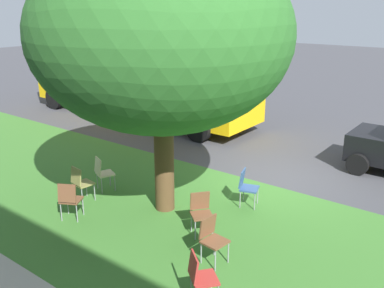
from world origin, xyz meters
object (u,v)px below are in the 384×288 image
(chair_0, at_px, (200,275))
(chair_5, at_px, (102,171))
(chair_1, at_px, (246,185))
(chair_6, at_px, (81,181))
(street_tree, at_px, (161,36))
(chair_4, at_px, (201,210))
(school_bus, at_px, (138,75))
(chair_3, at_px, (212,236))
(chair_2, at_px, (70,198))

(chair_0, relative_size, chair_5, 1.00)
(chair_1, relative_size, chair_6, 1.00)
(chair_6, bearing_deg, street_tree, -153.02)
(chair_4, distance_m, school_bus, 9.94)
(chair_1, distance_m, chair_5, 3.61)
(chair_0, distance_m, school_bus, 12.04)
(chair_3, relative_size, chair_5, 1.00)
(chair_2, bearing_deg, chair_0, 172.32)
(street_tree, relative_size, chair_6, 6.68)
(chair_1, height_order, chair_3, same)
(chair_4, bearing_deg, chair_2, 25.72)
(chair_6, distance_m, school_bus, 8.19)
(street_tree, xyz_separation_m, chair_3, (-2.08, 1.12, -3.36))
(street_tree, height_order, chair_6, street_tree)
(chair_3, relative_size, school_bus, 0.08)
(chair_3, distance_m, chair_6, 3.91)
(chair_1, relative_size, chair_3, 1.00)
(chair_0, height_order, chair_2, same)
(chair_0, xyz_separation_m, chair_2, (3.87, -0.52, 0.00))
(street_tree, distance_m, chair_5, 3.86)
(chair_4, bearing_deg, chair_6, 9.35)
(street_tree, xyz_separation_m, chair_0, (-2.59, 2.18, -3.36))
(chair_3, distance_m, chair_5, 4.09)
(chair_2, bearing_deg, chair_3, -170.90)
(chair_2, xyz_separation_m, chair_5, (0.61, -1.48, 0.00))
(chair_1, relative_size, chair_2, 1.00)
(chair_3, bearing_deg, chair_6, -2.88)
(chair_2, distance_m, school_bus, 9.09)
(chair_3, bearing_deg, chair_0, 115.42)
(chair_2, distance_m, chair_5, 1.60)
(chair_5, xyz_separation_m, chair_6, (-0.07, 0.74, 0.00))
(street_tree, relative_size, school_bus, 0.56)
(chair_6, bearing_deg, chair_4, -170.65)
(chair_5, bearing_deg, chair_2, 112.61)
(street_tree, relative_size, chair_0, 6.68)
(chair_1, relative_size, chair_4, 1.00)
(chair_0, xyz_separation_m, chair_4, (1.27, -1.78, 0.00))
(street_tree, relative_size, chair_4, 6.68)
(chair_3, bearing_deg, chair_5, -13.25)
(chair_2, relative_size, chair_4, 1.00)
(street_tree, bearing_deg, chair_3, 151.66)
(chair_4, xyz_separation_m, chair_6, (3.14, 0.52, 0.00))
(street_tree, relative_size, chair_2, 6.68)
(chair_3, xyz_separation_m, chair_4, (0.76, -0.71, 0.00))
(chair_3, bearing_deg, chair_1, -74.25)
(school_bus, bearing_deg, chair_3, 140.75)
(chair_1, bearing_deg, chair_3, 105.75)
(chair_1, height_order, chair_2, same)
(chair_2, relative_size, chair_3, 1.00)
(chair_4, relative_size, chair_6, 1.00)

